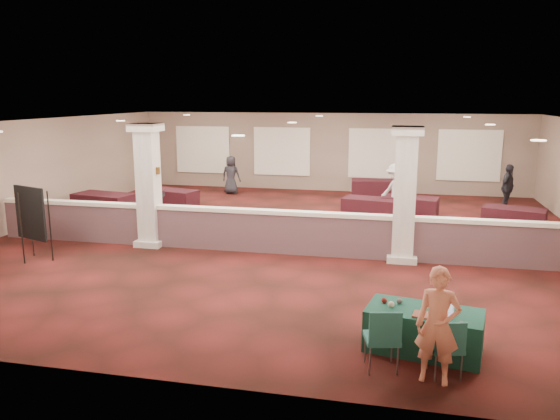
% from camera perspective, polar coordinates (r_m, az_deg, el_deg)
% --- Properties ---
extents(ground, '(16.00, 16.00, 0.00)m').
position_cam_1_polar(ground, '(15.21, 1.21, -2.95)').
color(ground, '#4D1413').
rests_on(ground, ground).
extents(wall_back, '(16.00, 0.04, 3.20)m').
position_cam_1_polar(wall_back, '(22.72, 5.17, 6.03)').
color(wall_back, '#7C6355').
rests_on(wall_back, ground).
extents(wall_front, '(16.00, 0.04, 3.20)m').
position_cam_1_polar(wall_front, '(7.39, -10.94, -6.38)').
color(wall_front, '#7C6355').
rests_on(wall_front, ground).
extents(wall_left, '(0.04, 16.00, 3.20)m').
position_cam_1_polar(wall_left, '(18.19, -24.38, 3.58)').
color(wall_left, '#7C6355').
rests_on(wall_left, ground).
extents(ceiling, '(16.00, 16.00, 0.02)m').
position_cam_1_polar(ceiling, '(14.72, 1.27, 9.18)').
color(ceiling, white).
rests_on(ceiling, wall_back).
extents(partition_wall, '(15.60, 0.28, 1.10)m').
position_cam_1_polar(partition_wall, '(13.64, 0.00, -2.22)').
color(partition_wall, brown).
rests_on(partition_wall, ground).
extents(column_left, '(0.72, 0.72, 3.20)m').
position_cam_1_polar(column_left, '(14.57, -13.58, 2.64)').
color(column_left, beige).
rests_on(column_left, ground).
extents(column_right, '(0.72, 0.72, 3.20)m').
position_cam_1_polar(column_right, '(13.12, 12.91, 1.69)').
color(column_right, beige).
rests_on(column_right, ground).
extents(sconce_left, '(0.12, 0.12, 0.18)m').
position_cam_1_polar(sconce_left, '(14.64, -14.64, 4.07)').
color(sconce_left, brown).
rests_on(sconce_left, column_left).
extents(sconce_right, '(0.12, 0.12, 0.18)m').
position_cam_1_polar(sconce_right, '(14.40, -12.65, 4.04)').
color(sconce_right, brown).
rests_on(sconce_right, column_left).
extents(near_table, '(1.86, 1.17, 0.66)m').
position_cam_1_polar(near_table, '(8.90, 14.78, -12.08)').
color(near_table, '#103A2B').
rests_on(near_table, ground).
extents(conf_chair_main, '(0.54, 0.54, 0.88)m').
position_cam_1_polar(conf_chair_main, '(8.12, 17.09, -13.20)').
color(conf_chair_main, '#1C5150').
rests_on(conf_chair_main, ground).
extents(conf_chair_side, '(0.57, 0.58, 0.96)m').
position_cam_1_polar(conf_chair_side, '(8.05, 10.73, -12.70)').
color(conf_chair_side, '#1C5150').
rests_on(conf_chair_side, ground).
extents(easel_board, '(1.02, 0.63, 1.80)m').
position_cam_1_polar(easel_board, '(14.17, -24.61, -0.39)').
color(easel_board, black).
rests_on(easel_board, ground).
extents(woman, '(0.64, 0.47, 1.64)m').
position_cam_1_polar(woman, '(7.87, 16.16, -11.53)').
color(woman, '#FF906E').
rests_on(woman, ground).
extents(far_table_front_left, '(2.06, 1.29, 0.78)m').
position_cam_1_polar(far_table_front_left, '(18.66, -17.92, 0.47)').
color(far_table_front_left, black).
rests_on(far_table_front_left, ground).
extents(far_table_front_center, '(1.85, 1.19, 0.69)m').
position_cam_1_polar(far_table_front_center, '(17.65, 9.41, 0.12)').
color(far_table_front_center, black).
rests_on(far_table_front_center, ground).
extents(far_table_front_right, '(1.88, 1.34, 0.69)m').
position_cam_1_polar(far_table_front_right, '(17.31, 23.23, -0.93)').
color(far_table_front_right, black).
rests_on(far_table_front_right, ground).
extents(far_table_back_left, '(1.75, 1.19, 0.65)m').
position_cam_1_polar(far_table_back_left, '(19.55, -10.95, 1.14)').
color(far_table_back_left, black).
rests_on(far_table_back_left, ground).
extents(far_table_back_center, '(1.91, 1.09, 0.74)m').
position_cam_1_polar(far_table_back_center, '(21.24, 9.96, 2.14)').
color(far_table_back_center, black).
rests_on(far_table_back_center, ground).
extents(far_table_back_right, '(1.87, 1.15, 0.71)m').
position_cam_1_polar(far_table_back_right, '(17.98, 13.38, 0.20)').
color(far_table_back_right, black).
rests_on(far_table_back_right, ground).
extents(attendee_a, '(0.94, 0.58, 1.88)m').
position_cam_1_polar(attendee_a, '(16.56, -13.36, 1.28)').
color(attendee_a, black).
rests_on(attendee_a, ground).
extents(attendee_b, '(1.21, 1.17, 1.80)m').
position_cam_1_polar(attendee_b, '(17.68, 11.99, 1.86)').
color(attendee_b, '#BBBBB7').
rests_on(attendee_b, ground).
extents(attendee_c, '(0.87, 1.05, 1.62)m').
position_cam_1_polar(attendee_c, '(20.19, 22.69, 2.16)').
color(attendee_c, black).
rests_on(attendee_c, ground).
extents(attendee_d, '(0.77, 0.44, 1.53)m').
position_cam_1_polar(attendee_d, '(22.07, -5.14, 3.67)').
color(attendee_d, black).
rests_on(attendee_d, ground).
extents(laptop_base, '(0.33, 0.26, 0.02)m').
position_cam_1_polar(laptop_base, '(8.70, 16.66, -10.33)').
color(laptop_base, silver).
rests_on(laptop_base, near_table).
extents(laptop_screen, '(0.30, 0.07, 0.20)m').
position_cam_1_polar(laptop_screen, '(8.76, 16.78, -9.42)').
color(laptop_screen, silver).
rests_on(laptop_screen, near_table).
extents(screen_glow, '(0.27, 0.05, 0.17)m').
position_cam_1_polar(screen_glow, '(8.76, 16.77, -9.52)').
color(screen_glow, silver).
rests_on(screen_glow, near_table).
extents(knitting, '(0.41, 0.34, 0.03)m').
position_cam_1_polar(knitting, '(8.55, 14.98, -10.58)').
color(knitting, '#AE3E1B').
rests_on(knitting, near_table).
extents(yarn_cream, '(0.10, 0.10, 0.10)m').
position_cam_1_polar(yarn_cream, '(8.75, 11.54, -9.64)').
color(yarn_cream, beige).
rests_on(yarn_cream, near_table).
extents(yarn_red, '(0.09, 0.09, 0.09)m').
position_cam_1_polar(yarn_red, '(8.90, 10.85, -9.27)').
color(yarn_red, maroon).
rests_on(yarn_red, near_table).
extents(yarn_grey, '(0.09, 0.09, 0.09)m').
position_cam_1_polar(yarn_grey, '(8.92, 12.38, -9.28)').
color(yarn_grey, '#4A4A4F').
rests_on(yarn_grey, near_table).
extents(scissors, '(0.11, 0.05, 0.01)m').
position_cam_1_polar(scissors, '(8.49, 18.66, -11.06)').
color(scissors, '#AE1213').
rests_on(scissors, near_table).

